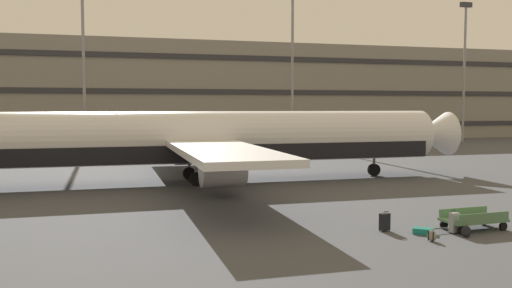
{
  "coord_description": "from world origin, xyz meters",
  "views": [
    {
      "loc": [
        -12.3,
        -35.88,
        5.15
      ],
      "look_at": [
        -3.99,
        -6.5,
        3.0
      ],
      "focal_mm": 37.72,
      "sensor_mm": 36.0,
      "label": 1
    }
  ],
  "objects_px": {
    "airliner": "(205,140)",
    "suitcase_black": "(454,223)",
    "backpack_scuffed": "(432,236)",
    "backpack_silver": "(466,232)",
    "suitcase_navy": "(423,231)",
    "suitcase_red": "(385,222)",
    "baggage_cart": "(473,220)"
  },
  "relations": [
    {
      "from": "airliner",
      "to": "suitcase_black",
      "type": "distance_m",
      "value": 18.77
    },
    {
      "from": "backpack_scuffed",
      "to": "backpack_silver",
      "type": "xyz_separation_m",
      "value": [
        1.66,
        0.18,
        0.01
      ]
    },
    {
      "from": "airliner",
      "to": "suitcase_navy",
      "type": "relative_size",
      "value": 42.37
    },
    {
      "from": "airliner",
      "to": "backpack_scuffed",
      "type": "relative_size",
      "value": 78.1
    },
    {
      "from": "suitcase_navy",
      "to": "backpack_scuffed",
      "type": "bearing_deg",
      "value": -107.32
    },
    {
      "from": "suitcase_red",
      "to": "suitcase_navy",
      "type": "bearing_deg",
      "value": -35.21
    },
    {
      "from": "airliner",
      "to": "backpack_silver",
      "type": "xyz_separation_m",
      "value": [
        7.1,
        -17.91,
        -2.67
      ]
    },
    {
      "from": "suitcase_navy",
      "to": "baggage_cart",
      "type": "relative_size",
      "value": 0.27
    },
    {
      "from": "airliner",
      "to": "baggage_cart",
      "type": "relative_size",
      "value": 11.36
    },
    {
      "from": "suitcase_black",
      "to": "backpack_scuffed",
      "type": "xyz_separation_m",
      "value": [
        -1.61,
        -0.86,
        -0.24
      ]
    },
    {
      "from": "suitcase_red",
      "to": "baggage_cart",
      "type": "relative_size",
      "value": 0.25
    },
    {
      "from": "backpack_scuffed",
      "to": "backpack_silver",
      "type": "distance_m",
      "value": 1.67
    },
    {
      "from": "suitcase_navy",
      "to": "suitcase_black",
      "type": "distance_m",
      "value": 1.33
    },
    {
      "from": "airliner",
      "to": "suitcase_red",
      "type": "xyz_separation_m",
      "value": [
        4.54,
        -16.09,
        -2.49
      ]
    },
    {
      "from": "suitcase_navy",
      "to": "backpack_silver",
      "type": "xyz_separation_m",
      "value": [
        1.32,
        -0.94,
        0.1
      ]
    },
    {
      "from": "airliner",
      "to": "suitcase_black",
      "type": "bearing_deg",
      "value": -67.74
    },
    {
      "from": "airliner",
      "to": "backpack_silver",
      "type": "relative_size",
      "value": 75.03
    },
    {
      "from": "suitcase_red",
      "to": "baggage_cart",
      "type": "xyz_separation_m",
      "value": [
        3.7,
        -0.77,
        0.03
      ]
    },
    {
      "from": "suitcase_red",
      "to": "suitcase_black",
      "type": "bearing_deg",
      "value": -24.3
    },
    {
      "from": "airliner",
      "to": "backpack_silver",
      "type": "bearing_deg",
      "value": -68.37
    },
    {
      "from": "airliner",
      "to": "baggage_cart",
      "type": "height_order",
      "value": "airliner"
    },
    {
      "from": "backpack_scuffed",
      "to": "suitcase_red",
      "type": "bearing_deg",
      "value": 114.25
    },
    {
      "from": "suitcase_navy",
      "to": "suitcase_black",
      "type": "xyz_separation_m",
      "value": [
        1.26,
        -0.25,
        0.33
      ]
    },
    {
      "from": "suitcase_red",
      "to": "backpack_scuffed",
      "type": "bearing_deg",
      "value": -65.75
    },
    {
      "from": "airliner",
      "to": "baggage_cart",
      "type": "distance_m",
      "value": 18.93
    },
    {
      "from": "suitcase_red",
      "to": "backpack_scuffed",
      "type": "relative_size",
      "value": 1.74
    },
    {
      "from": "airliner",
      "to": "suitcase_black",
      "type": "xyz_separation_m",
      "value": [
        7.05,
        -17.23,
        -2.44
      ]
    },
    {
      "from": "suitcase_black",
      "to": "backpack_scuffed",
      "type": "height_order",
      "value": "suitcase_black"
    },
    {
      "from": "suitcase_navy",
      "to": "airliner",
      "type": "bearing_deg",
      "value": 108.83
    },
    {
      "from": "suitcase_navy",
      "to": "suitcase_black",
      "type": "bearing_deg",
      "value": -11.32
    },
    {
      "from": "suitcase_navy",
      "to": "suitcase_red",
      "type": "bearing_deg",
      "value": 144.79
    },
    {
      "from": "suitcase_navy",
      "to": "baggage_cart",
      "type": "xyz_separation_m",
      "value": [
        2.45,
        0.11,
        0.31
      ]
    }
  ]
}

